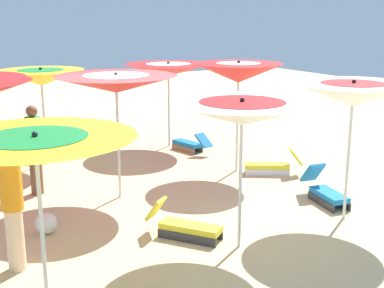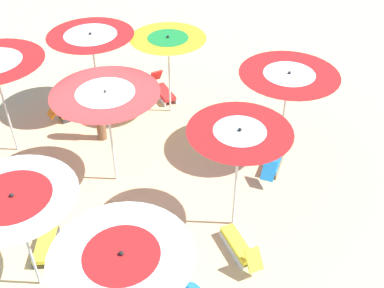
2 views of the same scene
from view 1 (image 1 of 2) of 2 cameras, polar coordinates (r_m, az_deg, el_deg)
name	(u,v)px [view 1 (image 1 of 2)]	position (r m, az deg, el deg)	size (l,w,h in m)	color
ground	(125,198)	(10.20, -7.35, -5.90)	(36.83, 36.83, 0.04)	beige
beach_umbrella_2	(36,150)	(6.08, -16.75, -0.63)	(2.29, 2.29, 2.19)	silver
beach_umbrella_3	(41,77)	(12.37, -16.23, 7.03)	(1.95, 1.95, 2.27)	silver
beach_umbrella_4	(116,84)	(9.70, -8.32, 6.56)	(2.25, 2.25, 2.42)	silver
beach_umbrella_5	(242,113)	(7.47, 5.50, 3.41)	(2.07, 2.07, 2.30)	silver
beach_umbrella_6	(168,70)	(13.59, -2.61, 8.15)	(2.26, 2.26, 2.25)	silver
beach_umbrella_7	(238,73)	(11.36, 5.11, 7.80)	(1.94, 1.94, 2.48)	silver
beach_umbrella_8	(353,94)	(8.94, 17.25, 5.23)	(2.01, 2.01, 2.41)	silver
lounger_0	(190,144)	(13.35, -0.23, 0.02)	(0.56, 1.26, 0.54)	olive
lounger_1	(15,154)	(13.05, -18.84, -1.02)	(1.23, 0.93, 0.66)	silver
lounger_2	(326,191)	(10.09, 14.46, -5.04)	(0.61, 1.27, 0.66)	#333338
lounger_3	(186,226)	(8.30, -0.72, -9.00)	(0.98, 1.20, 0.59)	#333338
lounger_5	(271,166)	(11.58, 8.67, -2.38)	(1.20, 0.95, 0.60)	silver
beachgoer_0	(34,148)	(10.48, -16.90, -0.43)	(0.30, 0.30, 1.76)	brown
beachgoer_1	(12,201)	(7.43, -19.14, -5.88)	(0.30, 0.30, 1.90)	beige
beach_ball	(46,223)	(8.78, -15.71, -8.38)	(0.35, 0.35, 0.35)	white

